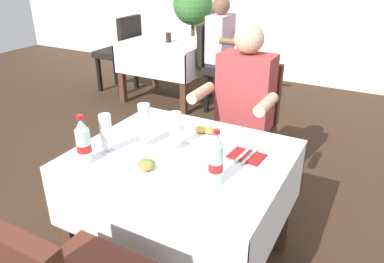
{
  "coord_description": "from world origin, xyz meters",
  "views": [
    {
      "loc": [
        0.92,
        -1.3,
        1.63
      ],
      "look_at": [
        0.08,
        0.25,
        0.8
      ],
      "focal_mm": 34.83,
      "sensor_mm": 36.0,
      "label": 1
    }
  ],
  "objects_px": {
    "background_chair_left": "(121,49)",
    "background_patron": "(225,49)",
    "beer_glass_right": "(106,133)",
    "background_table_tumbler": "(168,37)",
    "cola_bottle_secondary": "(83,142)",
    "beer_glass_left": "(145,125)",
    "cola_bottle_primary": "(216,161)",
    "seated_diner_far": "(241,109)",
    "main_dining_table": "(183,181)",
    "plate_near_camera": "(149,166)",
    "background_chair_right": "(220,62)",
    "plate_far_diner": "(206,134)",
    "beer_glass_middle": "(175,131)",
    "potted_plant_corner": "(193,14)",
    "napkin_cutlery_set": "(247,156)",
    "background_dining_table": "(167,56)",
    "chair_far_diner_seat": "(242,124)"
  },
  "relations": [
    {
      "from": "plate_near_camera",
      "to": "potted_plant_corner",
      "type": "distance_m",
      "value": 3.91
    },
    {
      "from": "main_dining_table",
      "to": "beer_glass_right",
      "type": "height_order",
      "value": "beer_glass_right"
    },
    {
      "from": "beer_glass_right",
      "to": "potted_plant_corner",
      "type": "distance_m",
      "value": 3.76
    },
    {
      "from": "main_dining_table",
      "to": "background_chair_right",
      "type": "bearing_deg",
      "value": 110.05
    },
    {
      "from": "beer_glass_right",
      "to": "background_table_tumbler",
      "type": "xyz_separation_m",
      "value": [
        -1.15,
        2.44,
        -0.05
      ]
    },
    {
      "from": "seated_diner_far",
      "to": "background_chair_left",
      "type": "xyz_separation_m",
      "value": [
        -2.27,
        1.58,
        -0.16
      ]
    },
    {
      "from": "beer_glass_middle",
      "to": "potted_plant_corner",
      "type": "height_order",
      "value": "potted_plant_corner"
    },
    {
      "from": "plate_near_camera",
      "to": "main_dining_table",
      "type": "bearing_deg",
      "value": 74.68
    },
    {
      "from": "cola_bottle_secondary",
      "to": "beer_glass_left",
      "type": "bearing_deg",
      "value": 61.8
    },
    {
      "from": "cola_bottle_primary",
      "to": "background_chair_left",
      "type": "relative_size",
      "value": 0.27
    },
    {
      "from": "plate_far_diner",
      "to": "background_patron",
      "type": "distance_m",
      "value": 2.23
    },
    {
      "from": "plate_far_diner",
      "to": "cola_bottle_secondary",
      "type": "relative_size",
      "value": 1.04
    },
    {
      "from": "cola_bottle_primary",
      "to": "cola_bottle_secondary",
      "type": "xyz_separation_m",
      "value": [
        -0.64,
        -0.13,
        -0.01
      ]
    },
    {
      "from": "main_dining_table",
      "to": "background_dining_table",
      "type": "xyz_separation_m",
      "value": [
        -1.54,
        2.31,
        -0.01
      ]
    },
    {
      "from": "chair_far_diner_seat",
      "to": "beer_glass_middle",
      "type": "height_order",
      "value": "chair_far_diner_seat"
    },
    {
      "from": "seated_diner_far",
      "to": "beer_glass_left",
      "type": "distance_m",
      "value": 0.8
    },
    {
      "from": "plate_near_camera",
      "to": "cola_bottle_primary",
      "type": "distance_m",
      "value": 0.34
    },
    {
      "from": "seated_diner_far",
      "to": "plate_near_camera",
      "type": "distance_m",
      "value": 0.95
    },
    {
      "from": "napkin_cutlery_set",
      "to": "background_table_tumbler",
      "type": "distance_m",
      "value": 2.8
    },
    {
      "from": "beer_glass_middle",
      "to": "napkin_cutlery_set",
      "type": "relative_size",
      "value": 1.07
    },
    {
      "from": "beer_glass_right",
      "to": "background_table_tumbler",
      "type": "bearing_deg",
      "value": 115.23
    },
    {
      "from": "background_chair_left",
      "to": "background_chair_right",
      "type": "distance_m",
      "value": 1.4
    },
    {
      "from": "background_chair_left",
      "to": "chair_far_diner_seat",
      "type": "bearing_deg",
      "value": -33.29
    },
    {
      "from": "beer_glass_left",
      "to": "cola_bottle_secondary",
      "type": "height_order",
      "value": "cola_bottle_secondary"
    },
    {
      "from": "plate_near_camera",
      "to": "background_chair_left",
      "type": "height_order",
      "value": "background_chair_left"
    },
    {
      "from": "main_dining_table",
      "to": "plate_far_diner",
      "type": "relative_size",
      "value": 4.13
    },
    {
      "from": "main_dining_table",
      "to": "chair_far_diner_seat",
      "type": "distance_m",
      "value": 0.84
    },
    {
      "from": "beer_glass_left",
      "to": "beer_glass_middle",
      "type": "height_order",
      "value": "beer_glass_left"
    },
    {
      "from": "plate_far_diner",
      "to": "background_dining_table",
      "type": "xyz_separation_m",
      "value": [
        -1.56,
        2.08,
        -0.19
      ]
    },
    {
      "from": "beer_glass_left",
      "to": "beer_glass_right",
      "type": "xyz_separation_m",
      "value": [
        -0.12,
        -0.16,
        -0.01
      ]
    },
    {
      "from": "beer_glass_middle",
      "to": "background_chair_right",
      "type": "relative_size",
      "value": 0.21
    },
    {
      "from": "cola_bottle_secondary",
      "to": "background_chair_right",
      "type": "height_order",
      "value": "same"
    },
    {
      "from": "background_chair_left",
      "to": "background_chair_right",
      "type": "height_order",
      "value": "same"
    },
    {
      "from": "cola_bottle_primary",
      "to": "background_chair_left",
      "type": "bearing_deg",
      "value": 135.23
    },
    {
      "from": "main_dining_table",
      "to": "background_chair_left",
      "type": "xyz_separation_m",
      "value": [
        -2.24,
        2.31,
        0.0
      ]
    },
    {
      "from": "cola_bottle_primary",
      "to": "background_chair_right",
      "type": "xyz_separation_m",
      "value": [
        -1.11,
        2.48,
        -0.28
      ]
    },
    {
      "from": "seated_diner_far",
      "to": "background_table_tumbler",
      "type": "height_order",
      "value": "seated_diner_far"
    },
    {
      "from": "napkin_cutlery_set",
      "to": "background_chair_right",
      "type": "relative_size",
      "value": 0.2
    },
    {
      "from": "background_chair_left",
      "to": "potted_plant_corner",
      "type": "relative_size",
      "value": 0.75
    },
    {
      "from": "background_chair_left",
      "to": "cola_bottle_primary",
      "type": "bearing_deg",
      "value": -44.77
    },
    {
      "from": "background_chair_left",
      "to": "background_patron",
      "type": "xyz_separation_m",
      "value": [
        1.44,
        0.0,
        0.16
      ]
    },
    {
      "from": "beer_glass_middle",
      "to": "background_table_tumbler",
      "type": "relative_size",
      "value": 1.88
    },
    {
      "from": "beer_glass_middle",
      "to": "background_dining_table",
      "type": "xyz_separation_m",
      "value": [
        -1.49,
        2.29,
        -0.28
      ]
    },
    {
      "from": "beer_glass_left",
      "to": "beer_glass_right",
      "type": "distance_m",
      "value": 0.2
    },
    {
      "from": "background_table_tumbler",
      "to": "beer_glass_middle",
      "type": "bearing_deg",
      "value": -57.39
    },
    {
      "from": "seated_diner_far",
      "to": "potted_plant_corner",
      "type": "distance_m",
      "value": 3.14
    },
    {
      "from": "seated_diner_far",
      "to": "beer_glass_middle",
      "type": "bearing_deg",
      "value": -96.65
    },
    {
      "from": "background_dining_table",
      "to": "background_chair_left",
      "type": "xyz_separation_m",
      "value": [
        -0.7,
        0.0,
        0.01
      ]
    },
    {
      "from": "background_chair_right",
      "to": "potted_plant_corner",
      "type": "distance_m",
      "value": 1.39
    },
    {
      "from": "main_dining_table",
      "to": "cola_bottle_primary",
      "type": "height_order",
      "value": "cola_bottle_primary"
    }
  ]
}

